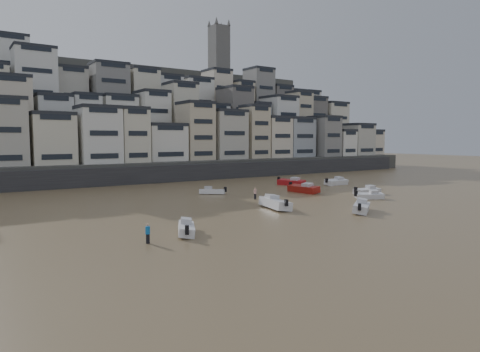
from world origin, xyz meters
TOP-DOWN VIEW (x-y plane):
  - ground at (0.00, 0.00)m, footprint 400.00×400.00m
  - harbor_wall at (10.00, 65.00)m, footprint 140.00×3.00m
  - hillside at (14.73, 104.84)m, footprint 141.04×66.00m
  - boat_g at (33.01, 40.75)m, footprint 5.74×2.01m
  - boat_i at (25.60, 45.42)m, footprint 3.85×6.30m
  - boat_a at (12.63, 17.57)m, footprint 5.75×4.84m
  - boat_e at (19.88, 35.79)m, footprint 2.63×6.48m
  - boat_d at (26.76, 28.26)m, footprint 5.40×2.20m
  - boat_h at (6.24, 42.62)m, footprint 4.48×3.96m
  - boat_b at (22.78, 24.53)m, footprint 4.68×3.47m
  - boat_j at (-10.66, 18.71)m, footprint 3.57×5.12m
  - boat_c at (5.58, 25.60)m, footprint 3.60×6.92m
  - person_blue at (-15.04, 17.31)m, footprint 0.44×0.44m
  - person_pink at (8.44, 33.83)m, footprint 0.44×0.44m

SIDE VIEW (x-z plane):
  - ground at x=0.00m, z-range 0.00..0.00m
  - boat_b at x=22.78m, z-range 0.00..1.23m
  - boat_h at x=6.24m, z-range 0.00..1.24m
  - boat_j at x=-10.66m, z-range 0.00..1.34m
  - boat_d at x=26.76m, z-range 0.00..1.44m
  - boat_g at x=33.01m, z-range 0.00..1.55m
  - boat_a at x=12.63m, z-range 0.00..1.56m
  - boat_i at x=25.60m, z-range 0.00..1.63m
  - boat_e at x=19.88m, z-range 0.00..1.72m
  - person_blue at x=-15.04m, z-range 0.00..1.74m
  - person_pink at x=8.44m, z-range 0.00..1.74m
  - boat_c at x=5.58m, z-range 0.00..1.80m
  - harbor_wall at x=10.00m, z-range 0.00..3.50m
  - hillside at x=14.73m, z-range -11.99..38.01m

